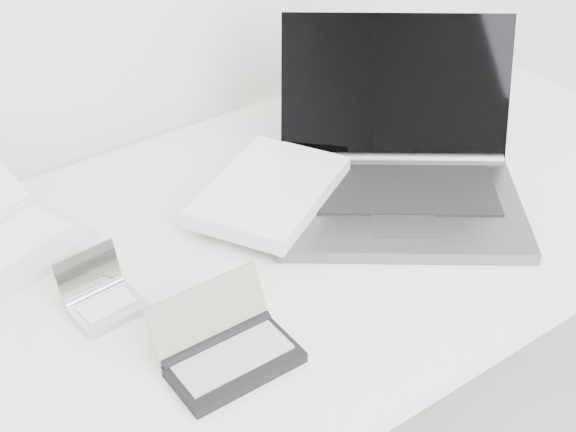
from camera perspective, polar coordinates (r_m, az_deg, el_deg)
desk at (r=1.37m, az=0.03°, el=-2.42°), size 1.60×0.80×0.73m
laptop_large at (r=1.39m, az=5.33°, el=2.82°), size 0.64×0.55×0.27m
pda_silver at (r=1.20m, az=-13.12°, el=-5.71°), size 0.10×0.10×0.08m
palmtop_charcoal at (r=1.10m, az=-4.33°, el=-9.52°), size 0.17×0.13×0.09m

